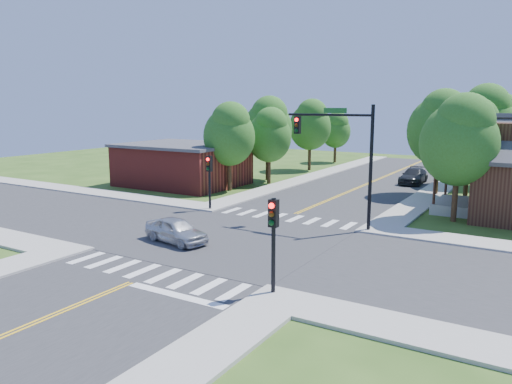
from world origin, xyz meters
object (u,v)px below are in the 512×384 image
Objects in this scene: signal_mast_ne at (343,146)px; signal_pole_se at (273,228)px; car_dgrey at (414,176)px; signal_pole_nw at (209,172)px; car_silver at (176,231)px.

signal_mast_ne is 1.89× the size of signal_pole_se.
car_dgrey is at bearing 93.99° from signal_pole_se.
car_silver is (3.31, -7.48, -2.00)m from signal_pole_nw.
signal_pole_se is at bearing -103.70° from car_silver.
signal_pole_nw is at bearing -116.98° from car_dgrey.
car_silver is (-7.89, 3.72, -2.00)m from signal_pole_se.
signal_mast_ne reaches higher than car_silver.
signal_pole_se is 30.24m from car_dgrey.
signal_pole_nw is 0.92× the size of car_silver.
signal_mast_ne reaches higher than signal_pole_se.
signal_pole_se is 0.80× the size of car_dgrey.
signal_pole_se is 1.00× the size of signal_pole_nw.
signal_pole_nw is at bearing 35.38° from car_silver.
car_silver is at bearing 154.76° from signal_pole_se.
signal_pole_nw reaches higher than car_silver.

